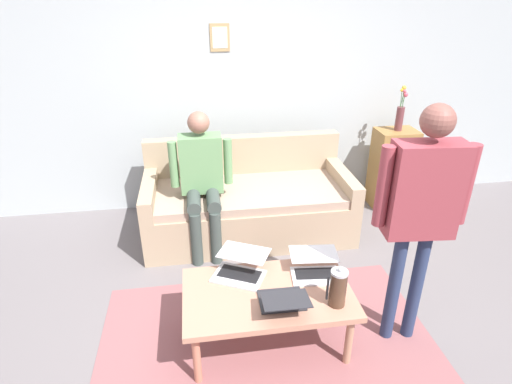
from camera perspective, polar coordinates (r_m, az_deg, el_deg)
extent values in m
plane|color=slate|center=(3.10, 2.59, -19.44)|extent=(7.68, 7.68, 0.00)
cube|color=#895255|center=(3.02, 1.87, -20.86)|extent=(2.30, 1.61, 0.01)
cube|color=#ACB4B6|center=(4.43, -2.71, 14.88)|extent=(7.04, 0.10, 2.70)
cube|color=tan|center=(4.30, -4.98, 20.30)|extent=(0.19, 0.02, 0.26)
cube|color=beige|center=(4.29, -4.97, 20.29)|extent=(0.14, 0.00, 0.20)
cube|color=tan|center=(4.12, -1.03, -2.96)|extent=(1.97, 0.92, 0.42)
cube|color=tan|center=(3.98, -1.02, 0.04)|extent=(1.73, 0.84, 0.08)
cube|color=tan|center=(4.28, -1.79, 4.72)|extent=(1.97, 0.14, 0.46)
cube|color=tan|center=(4.19, 11.57, 1.74)|extent=(0.12, 0.92, 0.20)
cube|color=tan|center=(3.97, -14.39, 0.05)|extent=(0.12, 0.92, 0.20)
cube|color=tan|center=(2.81, 1.61, -13.75)|extent=(1.10, 0.67, 0.04)
cylinder|color=tan|center=(2.88, 12.59, -19.10)|extent=(0.05, 0.05, 0.39)
cylinder|color=#B97158|center=(2.74, -8.11, -21.55)|extent=(0.05, 0.05, 0.39)
cylinder|color=tan|center=(3.25, 9.34, -12.71)|extent=(0.05, 0.05, 0.39)
cylinder|color=#AF7364|center=(3.12, -8.36, -14.44)|extent=(0.05, 0.05, 0.39)
cube|color=#28282D|center=(2.73, 3.49, -14.53)|extent=(0.29, 0.23, 0.01)
cube|color=black|center=(2.71, 3.57, -14.66)|extent=(0.24, 0.14, 0.00)
cube|color=#28282D|center=(2.56, 4.10, -14.49)|extent=(0.29, 0.22, 0.04)
cube|color=#ABD1F2|center=(2.57, 4.09, -14.45)|extent=(0.26, 0.19, 0.03)
cube|color=silver|center=(2.95, 8.16, -11.28)|extent=(0.35, 0.24, 0.01)
cube|color=black|center=(2.95, 8.11, -10.97)|extent=(0.29, 0.15, 0.00)
cube|color=silver|center=(2.97, 7.90, -8.37)|extent=(0.35, 0.23, 0.02)
cube|color=#2B2D27|center=(2.97, 7.91, -8.41)|extent=(0.31, 0.21, 0.01)
cube|color=silver|center=(2.92, -2.40, -11.43)|extent=(0.41, 0.36, 0.01)
cube|color=black|center=(2.93, -2.28, -11.10)|extent=(0.32, 0.25, 0.00)
cube|color=silver|center=(2.94, -1.66, -8.30)|extent=(0.40, 0.35, 0.01)
cube|color=silver|center=(2.93, -1.68, -8.33)|extent=(0.36, 0.32, 0.01)
cylinder|color=#4C3323|center=(2.68, 11.14, -12.88)|extent=(0.10, 0.10, 0.23)
cylinder|color=#B7B7BC|center=(2.60, 11.38, -10.73)|extent=(0.11, 0.11, 0.02)
sphere|color=#B2B2B7|center=(2.59, 11.42, -10.33)|extent=(0.03, 0.03, 0.03)
cube|color=black|center=(2.65, 9.75, -12.88)|extent=(0.01, 0.01, 0.16)
cube|color=olive|center=(4.81, 18.07, 3.09)|extent=(0.42, 0.32, 0.87)
cylinder|color=brown|center=(4.63, 19.03, 9.45)|extent=(0.08, 0.08, 0.25)
cylinder|color=#3D7038|center=(4.60, 19.43, 12.11)|extent=(0.02, 0.01, 0.19)
sphere|color=gold|center=(4.58, 19.61, 13.29)|extent=(0.05, 0.05, 0.05)
cylinder|color=#3D7038|center=(4.57, 19.47, 11.87)|extent=(0.02, 0.01, 0.17)
sphere|color=#E05564|center=(4.54, 19.65, 12.87)|extent=(0.03, 0.03, 0.03)
cylinder|color=#3D7038|center=(4.58, 19.23, 11.96)|extent=(0.01, 0.02, 0.17)
sphere|color=yellow|center=(4.55, 19.33, 13.01)|extent=(0.03, 0.03, 0.03)
cylinder|color=#3D7038|center=(4.60, 19.54, 11.68)|extent=(0.01, 0.02, 0.13)
sphere|color=#D54F63|center=(4.59, 19.77, 12.44)|extent=(0.05, 0.05, 0.05)
cylinder|color=navy|center=(3.05, 21.04, -11.97)|extent=(0.08, 0.08, 0.84)
cylinder|color=navy|center=(2.99, 18.34, -12.28)|extent=(0.08, 0.08, 0.84)
cube|color=#8D363E|center=(2.65, 22.00, 0.22)|extent=(0.43, 0.22, 0.59)
cylinder|color=#8D363E|center=(2.76, 26.80, 0.91)|extent=(0.09, 0.09, 0.51)
cylinder|color=#8D363E|center=(2.55, 17.02, 0.68)|extent=(0.09, 0.09, 0.51)
sphere|color=brown|center=(2.51, 23.61, 8.93)|extent=(0.19, 0.19, 0.19)
cylinder|color=#3B4541|center=(3.68, -5.51, -6.25)|extent=(0.10, 0.10, 0.50)
cylinder|color=#3B4541|center=(3.68, -8.16, -6.43)|extent=(0.10, 0.10, 0.50)
cylinder|color=#3B4541|center=(3.69, -5.89, -0.82)|extent=(0.12, 0.40, 0.12)
cylinder|color=#3B4541|center=(3.68, -8.52, -1.00)|extent=(0.12, 0.40, 0.12)
cube|color=#63915C|center=(3.74, -7.54, 3.88)|extent=(0.37, 0.20, 0.52)
cylinder|color=#63915C|center=(3.69, -3.85, 4.20)|extent=(0.08, 0.08, 0.42)
cylinder|color=#63915C|center=(3.69, -11.21, 3.72)|extent=(0.08, 0.08, 0.42)
sphere|color=#966452|center=(3.62, -7.88, 9.39)|extent=(0.19, 0.19, 0.19)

